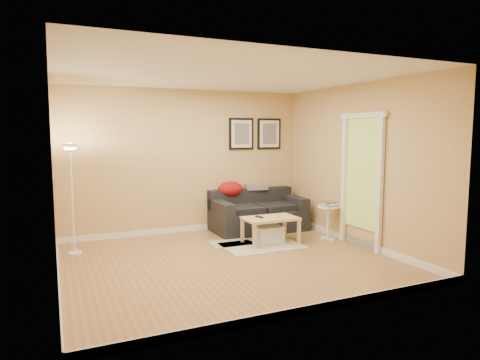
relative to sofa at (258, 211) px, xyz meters
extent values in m
plane|color=#A57647|center=(-1.23, -1.53, -0.38)|extent=(4.50, 4.50, 0.00)
plane|color=white|center=(-1.23, -1.53, 2.23)|extent=(4.50, 4.50, 0.00)
plane|color=tan|center=(-1.23, 0.47, 0.92)|extent=(4.50, 0.00, 4.50)
plane|color=tan|center=(-1.23, -3.53, 0.92)|extent=(4.50, 0.00, 4.50)
plane|color=tan|center=(-3.48, -1.53, 0.92)|extent=(0.00, 4.00, 4.00)
plane|color=tan|center=(1.02, -1.53, 0.92)|extent=(0.00, 4.00, 4.00)
cube|color=white|center=(-1.23, 0.46, -0.33)|extent=(4.50, 0.02, 0.10)
cube|color=white|center=(-1.23, -3.52, -0.33)|extent=(4.50, 0.02, 0.10)
cube|color=white|center=(-3.47, -1.53, -0.33)|extent=(0.02, 4.00, 0.10)
cube|color=white|center=(1.01, -1.53, -0.33)|extent=(0.02, 4.00, 0.10)
cube|color=beige|center=(-0.44, -1.01, -0.37)|extent=(1.25, 0.85, 0.01)
cube|color=#668C4C|center=(-0.84, -0.66, -0.37)|extent=(0.70, 0.50, 0.01)
cube|color=black|center=(-0.41, -0.86, 0.07)|extent=(0.08, 0.17, 0.02)
cylinder|color=yellow|center=(-0.14, -1.02, 0.08)|extent=(0.07, 0.07, 0.03)
camera|label=1|loc=(-3.49, -6.96, 1.44)|focal=31.66mm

